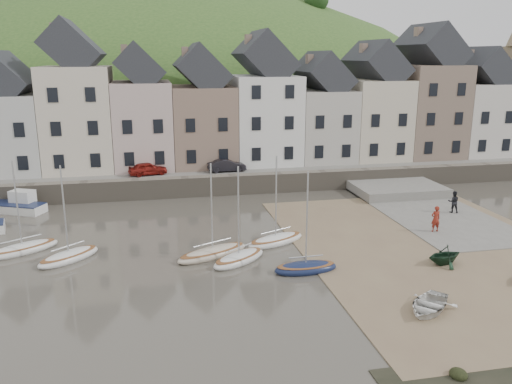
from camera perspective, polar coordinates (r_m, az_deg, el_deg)
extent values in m
plane|color=#423E34|center=(32.78, 2.13, -7.70)|extent=(160.00, 160.00, 0.00)
cube|color=#305321|center=(62.96, -4.78, 3.89)|extent=(90.00, 30.00, 1.50)
cube|color=slate|center=(51.63, -3.24, 2.44)|extent=(70.00, 7.00, 0.10)
cube|color=slate|center=(48.40, -2.62, 0.83)|extent=(70.00, 1.20, 1.80)
cube|color=brown|center=(36.81, 19.10, -5.93)|extent=(18.00, 26.00, 0.06)
cube|color=slate|center=(45.29, 18.40, -2.00)|extent=(8.00, 18.00, 0.12)
ellipsoid|color=#305321|center=(94.51, -9.63, -4.35)|extent=(134.40, 84.00, 84.00)
cylinder|color=#382619|center=(79.01, -23.47, 17.54)|extent=(0.50, 0.50, 3.00)
cylinder|color=#382619|center=(81.62, -12.74, 18.22)|extent=(0.50, 0.50, 3.00)
cylinder|color=#382619|center=(80.72, -2.23, 18.59)|extent=(0.50, 0.50, 3.00)
cylinder|color=#382619|center=(82.59, 6.58, 18.42)|extent=(0.50, 0.50, 3.00)
sphere|color=#213D19|center=(82.80, 6.63, 20.14)|extent=(3.60, 3.60, 3.60)
cube|color=#BBBBB7|center=(55.41, -24.96, 5.82)|extent=(5.80, 8.00, 7.50)
cube|color=beige|center=(54.17, -18.72, 7.58)|extent=(6.40, 8.00, 10.00)
cube|color=gray|center=(54.11, -21.21, 16.12)|extent=(0.60, 0.90, 1.40)
cube|color=#C3A9A2|center=(53.86, -12.22, 7.17)|extent=(5.60, 8.00, 8.50)
cube|color=gray|center=(53.47, -14.19, 14.62)|extent=(0.60, 0.90, 1.40)
cube|color=#826A5A|center=(54.15, -5.86, 7.20)|extent=(6.20, 8.00, 8.00)
cube|color=gray|center=(53.57, -7.77, 14.71)|extent=(0.60, 0.90, 1.40)
cube|color=white|center=(55.11, 0.88, 7.93)|extent=(6.60, 8.00, 9.00)
cube|color=gray|center=(54.41, -0.86, 16.10)|extent=(0.60, 0.90, 1.40)
cube|color=#B4AFA5|center=(56.87, 7.08, 7.27)|extent=(5.80, 8.00, 7.50)
cube|color=gray|center=(55.96, 5.85, 14.04)|extent=(0.60, 0.90, 1.40)
cube|color=beige|center=(58.97, 12.64, 7.78)|extent=(6.00, 8.00, 8.50)
cube|color=gray|center=(57.99, 11.65, 14.93)|extent=(0.60, 0.90, 1.40)
cube|color=#7A6758|center=(61.70, 18.04, 8.41)|extent=(6.40, 8.00, 10.00)
cube|color=gray|center=(60.68, 17.31, 16.17)|extent=(0.60, 0.90, 1.40)
cube|color=beige|center=(65.04, 22.74, 7.39)|extent=(5.80, 8.00, 8.00)
cube|color=gray|center=(63.86, 22.26, 13.58)|extent=(0.60, 0.90, 1.40)
ellipsoid|color=white|center=(37.51, -24.15, -5.77)|extent=(4.78, 3.77, 0.84)
ellipsoid|color=brown|center=(37.44, -24.19, -5.45)|extent=(4.39, 3.45, 0.20)
cylinder|color=#B2B5B7|center=(36.61, -24.65, -1.20)|extent=(0.10, 0.10, 5.60)
cylinder|color=#B2B5B7|center=(37.27, -24.27, -4.68)|extent=(2.23, 1.44, 0.08)
ellipsoid|color=white|center=(35.05, -19.76, -6.73)|extent=(4.18, 3.92, 0.84)
ellipsoid|color=brown|center=(34.98, -19.79, -6.39)|extent=(3.83, 3.59, 0.20)
cylinder|color=#B2B5B7|center=(34.09, -20.21, -1.86)|extent=(0.10, 0.10, 5.60)
cylinder|color=#B2B5B7|center=(34.80, -19.87, -5.57)|extent=(1.81, 1.59, 0.08)
ellipsoid|color=beige|center=(33.74, -4.76, -6.71)|extent=(5.25, 3.55, 0.84)
ellipsoid|color=brown|center=(33.66, -4.77, -6.36)|extent=(4.82, 3.25, 0.20)
cylinder|color=#B2B5B7|center=(32.74, -4.87, -1.65)|extent=(0.10, 0.10, 5.60)
cylinder|color=#B2B5B7|center=(33.47, -4.79, -5.51)|extent=(2.57, 1.28, 0.08)
ellipsoid|color=white|center=(32.77, -1.88, -7.33)|extent=(4.23, 3.64, 0.84)
ellipsoid|color=brown|center=(32.69, -1.88, -6.97)|extent=(3.88, 3.33, 0.20)
cylinder|color=#B2B5B7|center=(31.74, -1.93, -2.13)|extent=(0.10, 0.10, 5.60)
cylinder|color=#B2B5B7|center=(32.49, -1.89, -6.10)|extent=(1.89, 1.40, 0.08)
ellipsoid|color=white|center=(35.86, 2.16, -5.35)|extent=(4.73, 3.24, 0.84)
ellipsoid|color=brown|center=(35.79, 2.17, -5.02)|extent=(4.34, 2.97, 0.20)
cylinder|color=#B2B5B7|center=(34.92, 2.21, -0.56)|extent=(0.10, 0.10, 5.60)
cylinder|color=#B2B5B7|center=(35.61, 2.18, -4.21)|extent=(2.29, 1.11, 0.08)
ellipsoid|color=#151F42|center=(31.52, 5.45, -8.31)|extent=(3.91, 1.63, 0.84)
ellipsoid|color=brown|center=(31.44, 5.46, -7.94)|extent=(3.59, 1.48, 0.20)
cylinder|color=#B2B5B7|center=(30.45, 5.59, -2.93)|extent=(0.10, 0.10, 5.60)
cylinder|color=#B2B5B7|center=(31.24, 5.48, -7.04)|extent=(2.12, 0.15, 0.08)
cube|color=white|center=(47.31, -24.99, -1.58)|extent=(5.50, 3.79, 0.70)
cube|color=#151F42|center=(47.22, -25.03, -1.15)|extent=(5.43, 3.79, 0.08)
cube|color=white|center=(47.26, -24.16, -0.44)|extent=(2.18, 1.87, 1.00)
imported|color=silver|center=(28.06, 18.34, -11.61)|extent=(3.97, 3.90, 0.67)
imported|color=#15301E|center=(34.13, 19.90, -6.46)|extent=(2.67, 2.42, 1.23)
imported|color=maroon|center=(39.82, 19.03, -2.79)|extent=(0.70, 0.46, 1.91)
imported|color=black|center=(45.15, 20.77, -1.00)|extent=(1.06, 0.95, 1.79)
imported|color=maroon|center=(50.00, -11.74, 2.52)|extent=(3.80, 2.17, 1.22)
imported|color=black|center=(50.51, -3.21, 2.92)|extent=(3.71, 1.46, 1.20)
ellipsoid|color=black|center=(23.50, 21.24, -18.08)|extent=(0.70, 0.78, 0.46)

